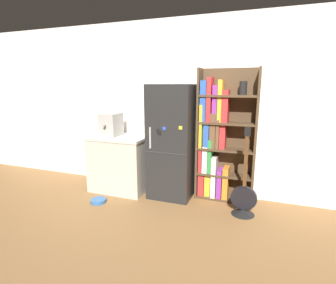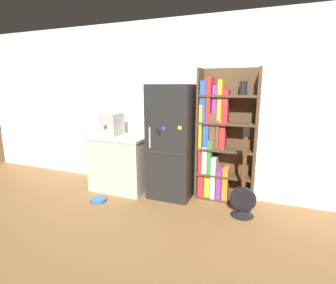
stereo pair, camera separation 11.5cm
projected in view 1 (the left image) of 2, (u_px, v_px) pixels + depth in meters
The scene contains 8 objects.
ground_plane at pixel (168, 199), 3.85m from camera, with size 16.00×16.00×0.00m, color olive.
wall_back at pixel (179, 108), 4.01m from camera, with size 8.00×0.05×2.60m.
refrigerator at pixel (172, 142), 3.84m from camera, with size 0.62×0.58×1.66m.
bookshelf at pixel (219, 140), 3.75m from camera, with size 0.82×0.29×1.88m.
kitchen_counter at pixel (121, 163), 4.16m from camera, with size 0.90×0.66×0.87m.
espresso_machine at pixel (111, 125), 4.05m from camera, with size 0.27×0.37×0.35m.
guitar at pixel (243, 202), 3.37m from camera, with size 0.33×0.30×1.16m.
pet_bowl at pixel (98, 201), 3.74m from camera, with size 0.22×0.22×0.05m.
Camera 1 is at (1.23, -3.37, 1.64)m, focal length 28.00 mm.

